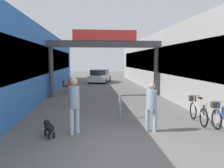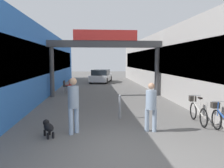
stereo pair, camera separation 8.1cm
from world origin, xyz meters
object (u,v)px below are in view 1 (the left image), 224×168
(bicycle_blue_nearest, at_px, (223,120))
(pedestrian_companion, at_px, (152,104))
(dog_on_leash, at_px, (49,127))
(pedestrian_with_dog, at_px, (74,102))
(parked_car_white, at_px, (100,76))
(bicycle_silver_second, at_px, (197,111))
(cafe_chair_black_nearer, at_px, (65,85))
(bollard_post_metal, at_px, (120,106))
(cafe_chair_red_farther, at_px, (69,84))

(bicycle_blue_nearest, bearing_deg, pedestrian_companion, 169.94)
(dog_on_leash, bearing_deg, pedestrian_with_dog, 14.83)
(bicycle_blue_nearest, relative_size, parked_car_white, 0.39)
(bicycle_silver_second, height_order, cafe_chair_black_nearer, bicycle_silver_second)
(cafe_chair_black_nearer, bearing_deg, bicycle_blue_nearest, -56.65)
(pedestrian_companion, xyz_separation_m, bollard_post_metal, (-0.80, 1.66, -0.42))
(dog_on_leash, distance_m, cafe_chair_black_nearer, 8.89)
(pedestrian_companion, bearing_deg, cafe_chair_black_nearer, 113.46)
(bicycle_blue_nearest, bearing_deg, bicycle_silver_second, 99.65)
(cafe_chair_red_farther, bearing_deg, bicycle_blue_nearest, -59.44)
(pedestrian_with_dog, distance_m, cafe_chair_red_farther, 9.44)
(pedestrian_companion, bearing_deg, pedestrian_with_dog, 179.88)
(bicycle_silver_second, relative_size, parked_car_white, 0.39)
(dog_on_leash, height_order, cafe_chair_red_farther, cafe_chair_red_farther)
(bicycle_blue_nearest, bearing_deg, cafe_chair_red_farther, 120.56)
(bicycle_silver_second, bearing_deg, parked_car_white, 101.17)
(pedestrian_with_dog, bearing_deg, bicycle_blue_nearest, -4.86)
(pedestrian_companion, bearing_deg, cafe_chair_red_farther, 110.81)
(pedestrian_with_dog, bearing_deg, bicycle_silver_second, 11.10)
(pedestrian_companion, relative_size, bicycle_blue_nearest, 0.94)
(cafe_chair_black_nearer, bearing_deg, bollard_post_metal, -67.09)
(bicycle_silver_second, bearing_deg, dog_on_leash, -168.35)
(pedestrian_with_dog, xyz_separation_m, parked_car_white, (1.45, 15.99, -0.38))
(bicycle_blue_nearest, distance_m, bollard_post_metal, 3.63)
(cafe_chair_black_nearer, bearing_deg, parked_car_white, 69.33)
(bicycle_silver_second, bearing_deg, cafe_chair_black_nearer, 126.41)
(bicycle_blue_nearest, xyz_separation_m, cafe_chair_black_nearer, (-5.97, 9.06, 0.10))
(pedestrian_companion, distance_m, bicycle_silver_second, 2.22)
(dog_on_leash, height_order, cafe_chair_black_nearer, cafe_chair_black_nearer)
(bollard_post_metal, relative_size, parked_car_white, 0.22)
(bicycle_blue_nearest, bearing_deg, bollard_post_metal, 145.70)
(cafe_chair_red_farther, bearing_deg, pedestrian_with_dog, -83.27)
(dog_on_leash, bearing_deg, parked_car_white, 82.24)
(bicycle_silver_second, xyz_separation_m, parked_car_white, (-2.99, 15.12, 0.21))
(bicycle_silver_second, height_order, cafe_chair_red_farther, bicycle_silver_second)
(pedestrian_companion, relative_size, dog_on_leash, 2.35)
(dog_on_leash, height_order, bicycle_silver_second, bicycle_silver_second)
(pedestrian_with_dog, distance_m, dog_on_leash, 1.06)
(pedestrian_with_dog, height_order, pedestrian_companion, pedestrian_with_dog)
(dog_on_leash, distance_m, bollard_post_metal, 3.04)
(pedestrian_with_dog, relative_size, cafe_chair_red_farther, 1.99)
(bollard_post_metal, relative_size, cafe_chair_black_nearer, 1.07)
(dog_on_leash, distance_m, cafe_chair_red_farther, 9.57)
(bicycle_blue_nearest, relative_size, cafe_chair_red_farther, 1.90)
(dog_on_leash, relative_size, bicycle_silver_second, 0.40)
(pedestrian_companion, relative_size, bicycle_silver_second, 0.94)
(dog_on_leash, distance_m, parked_car_white, 16.35)
(pedestrian_companion, distance_m, cafe_chair_black_nearer, 9.46)
(pedestrian_companion, height_order, cafe_chair_red_farther, pedestrian_companion)
(pedestrian_companion, relative_size, cafe_chair_red_farther, 1.78)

